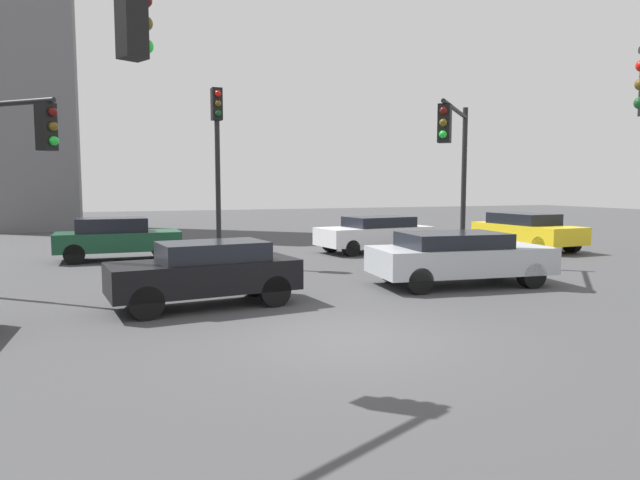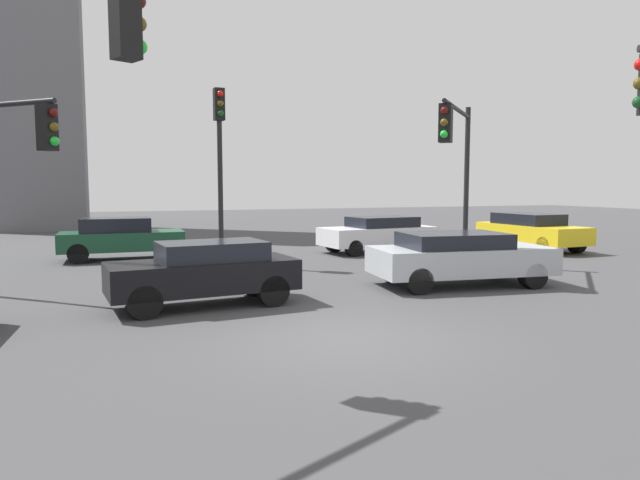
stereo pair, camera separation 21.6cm
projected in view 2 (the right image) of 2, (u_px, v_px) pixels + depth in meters
name	position (u px, v px, depth m)	size (l,w,h in m)	color
ground_plane	(343.00, 339.00, 9.66)	(102.80, 102.80, 0.00)	#424244
traffic_light_1	(220.00, 144.00, 18.00)	(0.33, 0.47, 5.65)	black
traffic_light_4	(457.00, 150.00, 16.42)	(2.79, 2.92, 5.06)	black
car_1	(459.00, 257.00, 14.71)	(4.78, 2.48, 1.39)	#ADB2B7
car_2	(121.00, 237.00, 19.89)	(4.17, 1.77, 1.48)	#19472D
car_3	(531.00, 230.00, 23.03)	(2.09, 4.74, 1.46)	yellow
car_6	(205.00, 272.00, 12.20)	(4.11, 2.02, 1.40)	black
car_8	(378.00, 233.00, 22.16)	(4.64, 2.38, 1.38)	silver
skyline_tower	(36.00, 20.00, 32.78)	(4.84, 4.84, 24.23)	slate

